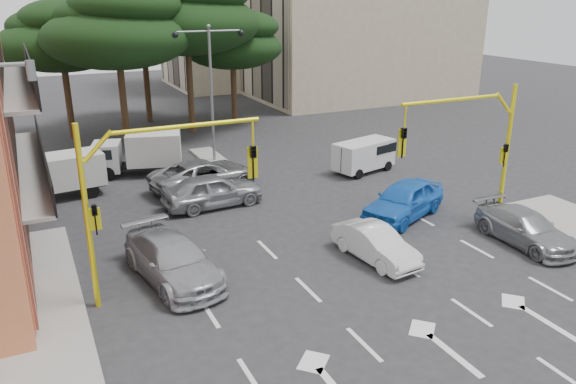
% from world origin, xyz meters
% --- Properties ---
extents(ground, '(120.00, 120.00, 0.00)m').
position_xyz_m(ground, '(0.00, 0.00, 0.00)').
color(ground, '#28282B').
rests_on(ground, ground).
extents(median_strip, '(1.40, 6.00, 0.15)m').
position_xyz_m(median_strip, '(0.00, 16.00, 0.07)').
color(median_strip, gray).
rests_on(median_strip, ground).
extents(apartment_beige_far, '(16.20, 12.15, 16.70)m').
position_xyz_m(apartment_beige_far, '(12.95, 44.00, 8.35)').
color(apartment_beige_far, tan).
rests_on(apartment_beige_far, ground).
extents(pine_left_near, '(9.15, 9.15, 10.23)m').
position_xyz_m(pine_left_near, '(-3.94, 21.96, 7.60)').
color(pine_left_near, '#382616').
rests_on(pine_left_near, ground).
extents(pine_center, '(9.98, 9.98, 11.16)m').
position_xyz_m(pine_center, '(1.06, 23.96, 8.30)').
color(pine_center, '#382616').
rests_on(pine_center, ground).
extents(pine_left_far, '(8.32, 8.32, 9.30)m').
position_xyz_m(pine_left_far, '(-6.94, 25.96, 6.91)').
color(pine_left_far, '#382616').
rests_on(pine_left_far, ground).
extents(pine_right, '(7.49, 7.49, 8.37)m').
position_xyz_m(pine_right, '(5.06, 25.96, 6.22)').
color(pine_right, '#382616').
rests_on(pine_right, ground).
extents(pine_back, '(9.15, 9.15, 10.23)m').
position_xyz_m(pine_back, '(-0.94, 28.96, 7.60)').
color(pine_back, '#382616').
rests_on(pine_back, ground).
extents(signal_mast_right, '(5.79, 0.37, 6.00)m').
position_xyz_m(signal_mast_right, '(6.80, 1.99, 3.88)').
color(signal_mast_right, yellow).
rests_on(signal_mast_right, ground).
extents(signal_mast_left, '(5.79, 0.37, 6.00)m').
position_xyz_m(signal_mast_left, '(-6.80, 1.99, 3.88)').
color(signal_mast_left, yellow).
rests_on(signal_mast_left, ground).
extents(street_lamp_center, '(4.16, 0.36, 7.77)m').
position_xyz_m(street_lamp_center, '(0.00, 16.00, 5.43)').
color(street_lamp_center, slate).
rests_on(street_lamp_center, median_strip).
extents(car_white_hatch, '(1.79, 4.01, 1.28)m').
position_xyz_m(car_white_hatch, '(1.35, 0.97, 0.64)').
color(car_white_hatch, silver).
rests_on(car_white_hatch, ground).
extents(car_blue_compact, '(5.19, 3.77, 1.64)m').
position_xyz_m(car_blue_compact, '(4.89, 4.02, 0.82)').
color(car_blue_compact, blue).
rests_on(car_blue_compact, ground).
extents(car_silver_wagon, '(2.96, 5.51, 1.52)m').
position_xyz_m(car_silver_wagon, '(-5.93, 2.74, 0.76)').
color(car_silver_wagon, '#9FA0A6').
rests_on(car_silver_wagon, ground).
extents(car_silver_cross_a, '(5.96, 3.55, 1.55)m').
position_xyz_m(car_silver_cross_a, '(-2.00, 11.50, 0.78)').
color(car_silver_cross_a, gray).
rests_on(car_silver_cross_a, ground).
extents(car_silver_cross_b, '(4.82, 2.18, 1.60)m').
position_xyz_m(car_silver_cross_b, '(-2.40, 9.00, 0.80)').
color(car_silver_cross_b, '#95979C').
rests_on(car_silver_cross_b, ground).
extents(car_silver_parked, '(2.04, 4.65, 1.33)m').
position_xyz_m(car_silver_parked, '(7.60, -0.38, 0.66)').
color(car_silver_parked, gray).
rests_on(car_silver_parked, ground).
extents(van_white, '(3.88, 2.47, 1.79)m').
position_xyz_m(van_white, '(7.00, 10.60, 0.90)').
color(van_white, silver).
rests_on(van_white, ground).
extents(box_truck_a, '(4.59, 2.37, 2.17)m').
position_xyz_m(box_truck_a, '(-8.82, 13.30, 1.08)').
color(box_truck_a, white).
rests_on(box_truck_a, ground).
extents(box_truck_b, '(5.16, 3.23, 2.36)m').
position_xyz_m(box_truck_b, '(-4.50, 15.50, 1.18)').
color(box_truck_b, silver).
rests_on(box_truck_b, ground).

